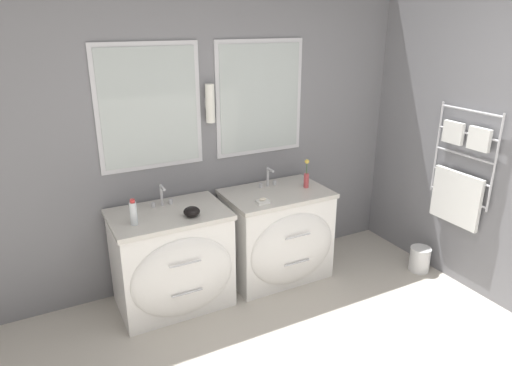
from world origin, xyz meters
name	(u,v)px	position (x,y,z in m)	size (l,w,h in m)	color
wall_back	(210,130)	(0.00, 2.21, 1.31)	(5.21, 0.15, 2.60)	slate
wall_right	(487,139)	(1.83, 0.98, 1.29)	(0.13, 4.27, 2.60)	slate
vanity_left	(173,260)	(-0.50, 1.83, 0.41)	(0.88, 0.65, 0.79)	white
vanity_right	(278,235)	(0.45, 1.83, 0.41)	(0.88, 0.65, 0.79)	white
faucet_left	(162,196)	(-0.50, 2.01, 0.88)	(0.17, 0.11, 0.17)	silver
faucet_right	(268,178)	(0.45, 2.01, 0.88)	(0.17, 0.11, 0.17)	silver
toiletry_bottle	(133,213)	(-0.78, 1.77, 0.88)	(0.05, 0.05, 0.19)	silver
amenity_bowl	(192,212)	(-0.36, 1.72, 0.83)	(0.12, 0.12, 0.07)	black
flower_vase	(306,177)	(0.73, 1.84, 0.89)	(0.04, 0.04, 0.25)	#CC4C51
soap_dish	(263,201)	(0.22, 1.70, 0.81)	(0.10, 0.07, 0.04)	white
waste_bin	(420,258)	(1.64, 1.31, 0.12)	(0.19, 0.19, 0.23)	silver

